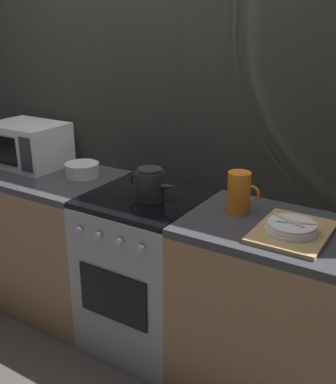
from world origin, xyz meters
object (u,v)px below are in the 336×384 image
stove_unit (146,271)px  mixing_bowl (82,170)px  microwave (28,145)px  kettle (150,184)px  pitcher (239,192)px  dish_pile (292,230)px

stove_unit → mixing_bowl: (-0.50, 0.07, 0.49)m
microwave → mixing_bowl: bearing=1.1°
mixing_bowl → kettle: bearing=-9.9°
kettle → pitcher: size_ratio=1.42×
pitcher → microwave: bearing=179.9°
microwave → stove_unit: bearing=-4.0°
microwave → dish_pile: microwave is taller
stove_unit → dish_pile: bearing=-3.6°
mixing_bowl → pitcher: 1.01m
stove_unit → mixing_bowl: 0.71m
microwave → pitcher: bearing=-0.1°
stove_unit → pitcher: (0.50, 0.06, 0.55)m
microwave → kettle: (0.98, -0.09, -0.05)m
pitcher → dish_pile: size_ratio=0.50×
microwave → mixing_bowl: (0.43, 0.01, -0.10)m
microwave → mixing_bowl: microwave is taller
kettle → pitcher: pitcher is taller
kettle → mixing_bowl: (-0.55, 0.10, -0.04)m
kettle → dish_pile: (0.75, -0.03, -0.06)m
mixing_bowl → pitcher: (1.00, -0.01, 0.06)m
pitcher → dish_pile: bearing=-20.9°
stove_unit → microwave: size_ratio=1.96×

